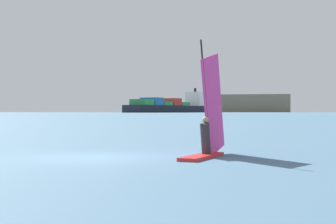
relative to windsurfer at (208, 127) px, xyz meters
name	(u,v)px	position (x,y,z in m)	size (l,w,h in m)	color
ground_plane	(92,157)	(-4.02, -0.13, -1.04)	(4000.00, 4000.00, 0.00)	#476B84
windsurfer	(208,127)	(0.00, 0.00, 0.00)	(1.96, 3.52, 4.08)	red
cargo_ship	(171,106)	(19.88, 696.63, 8.16)	(129.97, 168.20, 37.85)	black
distant_headland	(98,105)	(-149.92, 1249.69, 16.72)	(948.94, 409.68, 35.51)	#756B56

